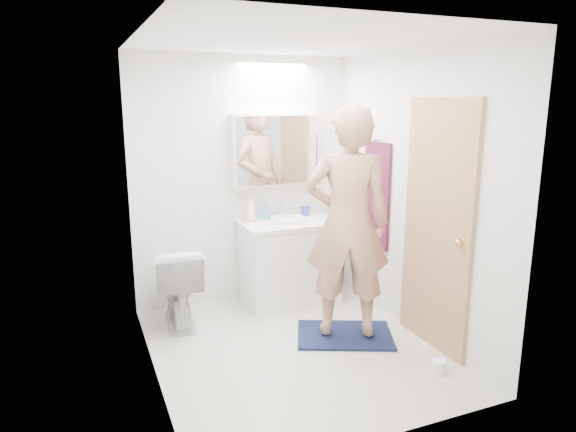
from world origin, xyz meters
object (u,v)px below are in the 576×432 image
toilet (178,285)px  person (348,223)px  toilet_paper_roll (438,366)px  vanity_cabinet (290,263)px  toothbrush_cup (305,211)px  soap_bottle_a (250,209)px  medicine_cabinet (275,150)px  soap_bottle_b (265,211)px

toilet → person: 1.62m
toilet → toilet_paper_roll: toilet is taller
vanity_cabinet → toothbrush_cup: (0.24, 0.16, 0.48)m
toilet → soap_bottle_a: (0.78, 0.26, 0.58)m
vanity_cabinet → person: person is taller
toothbrush_cup → soap_bottle_a: bearing=-179.0°
toothbrush_cup → toilet_paper_roll: (0.23, -1.89, -0.82)m
toilet → person: size_ratio=0.38×
vanity_cabinet → toothbrush_cup: size_ratio=8.84×
medicine_cabinet → person: bearing=-80.8°
vanity_cabinet → medicine_cabinet: (-0.07, 0.21, 1.11)m
toothbrush_cup → soap_bottle_b: bearing=177.3°
person → toothbrush_cup: 1.11m
medicine_cabinet → toothbrush_cup: size_ratio=8.65×
soap_bottle_a → vanity_cabinet: bearing=-23.0°
person → toilet_paper_roll: bearing=137.8°
toilet_paper_roll → toilet: bearing=134.8°
soap_bottle_b → toilet_paper_roll: size_ratio=1.55×
medicine_cabinet → soap_bottle_a: (-0.29, -0.06, -0.56)m
soap_bottle_a → toilet_paper_roll: soap_bottle_a is taller
medicine_cabinet → toilet: bearing=-163.1°
medicine_cabinet → soap_bottle_b: medicine_cabinet is taller
toilet_paper_roll → toothbrush_cup: bearing=97.0°
toothbrush_cup → vanity_cabinet: bearing=-146.2°
vanity_cabinet → soap_bottle_a: bearing=157.0°
vanity_cabinet → soap_bottle_b: 0.58m
soap_bottle_b → toilet: bearing=-162.7°
person → soap_bottle_b: bearing=-50.7°
toilet → soap_bottle_a: soap_bottle_a is taller
vanity_cabinet → soap_bottle_b: size_ratio=5.27×
toothbrush_cup → toilet_paper_roll: 2.07m
toilet → person: bearing=151.9°
vanity_cabinet → toilet: bearing=-174.2°
toothbrush_cup → toilet_paper_roll: toothbrush_cup is taller
person → toothbrush_cup: bearing=-72.2°
vanity_cabinet → toilet_paper_roll: bearing=-74.8°
soap_bottle_a → toilet_paper_roll: 2.24m
soap_bottle_b → toilet_paper_roll: (0.66, -1.91, -0.86)m
medicine_cabinet → toilet_paper_roll: medicine_cabinet is taller
medicine_cabinet → person: person is taller
medicine_cabinet → toilet_paper_roll: (0.54, -1.94, -1.45)m
vanity_cabinet → toilet: 1.14m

